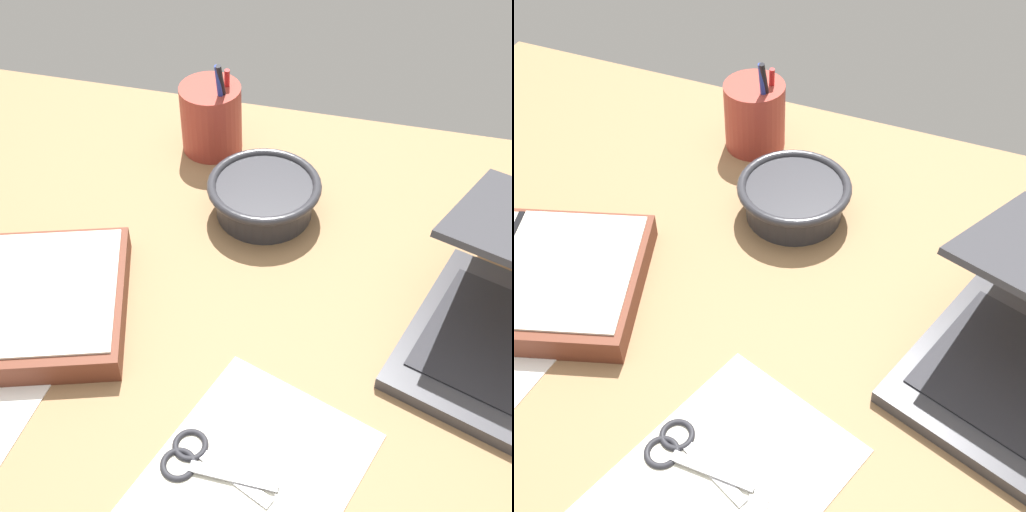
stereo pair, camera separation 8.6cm
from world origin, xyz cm
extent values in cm
cube|color=#936D47|center=(0.00, 0.00, 1.00)|extent=(140.00, 100.00, 2.00)
cylinder|color=#2D2D33|center=(-4.35, 24.00, 4.48)|extent=(13.57, 13.57, 4.97)
torus|color=#2D2D33|center=(-4.35, 24.00, 6.97)|extent=(15.97, 15.97, 1.28)
cylinder|color=#9E382D|center=(-15.75, 37.08, 7.36)|extent=(9.34, 9.34, 10.73)
cylinder|color=black|center=(-13.26, 36.46, 10.51)|extent=(1.55, 3.79, 14.90)
cylinder|color=#233899|center=(-13.57, 35.72, 10.36)|extent=(1.48, 1.90, 14.77)
cylinder|color=#B21E1E|center=(-13.62, 38.51, 9.27)|extent=(1.57, 1.95, 12.59)
cube|color=silver|center=(-25.76, -0.32, 5.76)|extent=(21.89, 24.07, 0.30)
cube|color=#B7B7BC|center=(1.99, -16.55, 2.60)|extent=(9.41, 1.28, 0.30)
cube|color=#B7B7BC|center=(1.99, -16.55, 2.30)|extent=(9.05, 4.99, 0.30)
torus|color=#232328|center=(-3.99, -16.49, 2.30)|extent=(3.90, 3.90, 0.70)
torus|color=#232328|center=(-3.45, -14.07, 2.30)|extent=(3.90, 3.90, 0.70)
cube|color=silver|center=(3.27, -17.11, 2.08)|extent=(26.84, 30.99, 0.16)
cube|color=silver|center=(7.42, -16.83, 2.50)|extent=(1.40, 1.40, 0.60)
camera|label=1|loc=(12.41, -49.69, 70.59)|focal=50.00mm
camera|label=2|loc=(20.59, -47.07, 70.59)|focal=50.00mm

